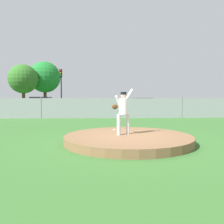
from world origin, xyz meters
name	(u,v)px	position (x,y,z in m)	size (l,w,h in m)	color
ground_plane	(116,124)	(0.00, 6.00, 0.00)	(80.00, 80.00, 0.00)	#386B2D
asphalt_strip	(110,114)	(0.00, 14.50, 0.00)	(44.00, 7.00, 0.01)	#2B2B2D
pitchers_mound	(128,139)	(0.00, 0.00, 0.13)	(4.43, 4.43, 0.26)	brown
pitcher_youth	(123,109)	(-0.17, 0.11, 1.19)	(0.77, 0.35, 1.62)	silver
baseball	(114,130)	(-0.42, 1.06, 0.30)	(0.07, 0.07, 0.07)	white
chainlink_fence	(113,108)	(0.00, 10.00, 0.81)	(28.59, 0.07, 1.71)	gray
parked_car_slate	(41,106)	(-6.78, 14.05, 0.84)	(2.01, 4.40, 1.76)	slate
parked_car_charcoal	(206,107)	(9.80, 14.11, 0.76)	(1.94, 4.12, 1.60)	#232328
parked_car_teal	(69,107)	(-4.11, 14.04, 0.76)	(1.99, 4.37, 1.59)	#146066
parked_car_silver	(142,106)	(3.26, 14.79, 0.79)	(2.21, 4.69, 1.66)	#B7BABF
traffic_cone_orange	(171,111)	(6.78, 16.05, 0.26)	(0.40, 0.40, 0.55)	orange
traffic_light_near	(61,83)	(-5.62, 18.32, 3.43)	(0.28, 0.46, 5.04)	black
tree_leaning_west	(23,79)	(-11.30, 22.14, 4.23)	(3.87, 3.87, 6.19)	#4C331E
tree_broad_left	(45,77)	(-9.12, 24.75, 4.74)	(4.49, 4.49, 7.01)	#4C331E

